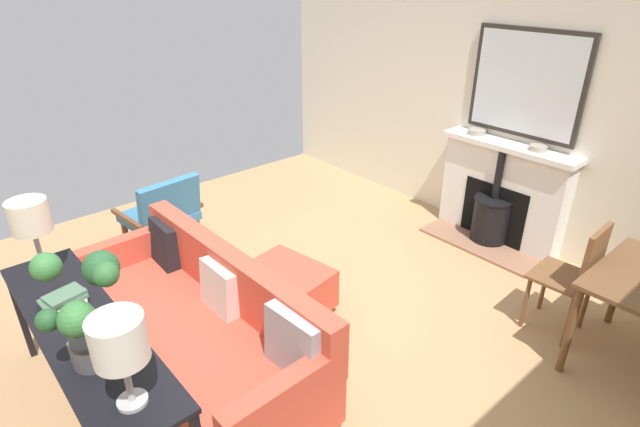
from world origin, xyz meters
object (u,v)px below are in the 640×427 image
at_px(armchair_accent, 163,211).
at_px(potted_plant, 86,308).
at_px(sofa, 201,327).
at_px(ottoman, 285,288).
at_px(console_table, 84,336).
at_px(dining_chair_near_fireplace, 577,272).
at_px(table_lamp_near_end, 30,219).
at_px(book_stack, 65,299).
at_px(mantel_bowl_near, 477,131).
at_px(mantel_bowl_far, 538,148).
at_px(fireplace, 499,199).
at_px(table_lamp_far_end, 119,342).

xyz_separation_m(armchair_accent, potted_plant, (1.23, 1.97, 0.61)).
bearing_deg(sofa, ottoman, -172.57).
distance_m(console_table, potted_plant, 0.50).
relative_size(console_table, dining_chair_near_fireplace, 2.05).
distance_m(table_lamp_near_end, book_stack, 0.56).
height_order(mantel_bowl_near, armchair_accent, mantel_bowl_near).
height_order(console_table, dining_chair_near_fireplace, dining_chair_near_fireplace).
bearing_deg(mantel_bowl_near, ottoman, -0.72).
bearing_deg(console_table, table_lamp_near_end, -90.00).
xyz_separation_m(console_table, potted_plant, (0.02, 0.32, 0.39)).
relative_size(console_table, table_lamp_near_end, 3.64).
bearing_deg(dining_chair_near_fireplace, console_table, -26.35).
relative_size(console_table, book_stack, 7.03).
bearing_deg(sofa, mantel_bowl_near, -178.69).
distance_m(ottoman, dining_chair_near_fireplace, 2.15).
height_order(mantel_bowl_far, potted_plant, potted_plant).
bearing_deg(sofa, mantel_bowl_far, 169.89).
bearing_deg(potted_plant, ottoman, -164.38).
bearing_deg(fireplace, mantel_bowl_near, -94.66).
relative_size(mantel_bowl_near, book_stack, 0.62).
distance_m(armchair_accent, table_lamp_far_end, 2.74).
bearing_deg(mantel_bowl_far, sofa, -10.11).
height_order(sofa, table_lamp_far_end, table_lamp_far_end).
xyz_separation_m(sofa, table_lamp_near_end, (0.69, -0.71, 0.77)).
distance_m(mantel_bowl_far, console_table, 3.93).
relative_size(sofa, table_lamp_far_end, 4.43).
distance_m(fireplace, mantel_bowl_near, 0.70).
distance_m(ottoman, table_lamp_near_end, 1.82).
height_order(mantel_bowl_far, table_lamp_far_end, table_lamp_far_end).
distance_m(ottoman, armchair_accent, 1.59).
bearing_deg(sofa, table_lamp_near_end, -45.83).
distance_m(mantel_bowl_near, console_table, 3.89).
distance_m(mantel_bowl_far, dining_chair_near_fireplace, 1.38).
bearing_deg(table_lamp_far_end, book_stack, -90.06).
bearing_deg(mantel_bowl_near, book_stack, -3.09).
relative_size(mantel_bowl_far, ottoman, 0.22).
bearing_deg(mantel_bowl_far, potted_plant, -3.71).
bearing_deg(console_table, potted_plant, 86.86).
relative_size(sofa, table_lamp_near_end, 4.07).
xyz_separation_m(fireplace, table_lamp_far_end, (3.84, 0.41, 0.63)).
bearing_deg(ottoman, sofa, 7.43).
relative_size(mantel_bowl_far, potted_plant, 0.27).
distance_m(table_lamp_far_end, book_stack, 1.04).
bearing_deg(armchair_accent, ottoman, 99.64).
xyz_separation_m(ottoman, book_stack, (1.48, -0.18, 0.51)).
bearing_deg(potted_plant, book_stack, -91.77).
bearing_deg(fireplace, potted_plant, 0.21).
xyz_separation_m(mantel_bowl_near, ottoman, (2.40, -0.03, -0.80)).
xyz_separation_m(mantel_bowl_near, mantel_bowl_far, (0.00, 0.64, -0.00)).
relative_size(mantel_bowl_far, console_table, 0.08).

